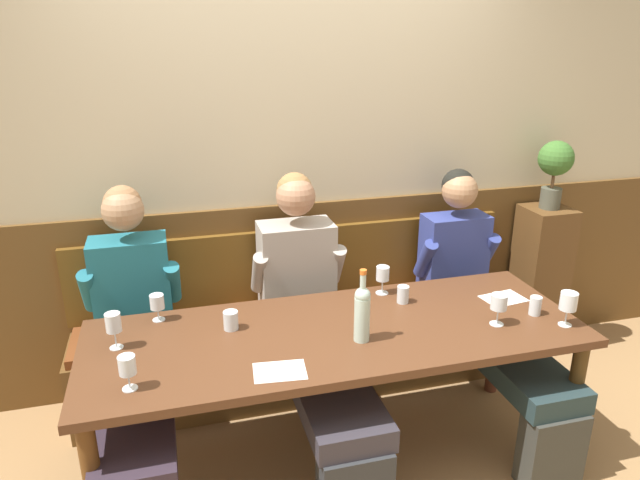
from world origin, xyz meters
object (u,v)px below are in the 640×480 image
wall_bench (304,344)px  dining_table (337,345)px  wine_glass_left_end (383,275)px  water_tumbler_center (231,320)px  person_center_right_seat (311,315)px  water_tumbler_right (403,294)px  person_right_seat (133,340)px  potted_plant (555,165)px  wine_glass_center_rear (113,323)px  wine_glass_right_end (127,366)px  wine_glass_mid_left (568,303)px  water_tumbler_left (535,306)px  wine_glass_by_bottle (499,303)px  wine_glass_near_bucket (157,303)px  person_left_seat (481,300)px  wine_bottle_green_tall (362,311)px

wall_bench → dining_table: size_ratio=1.13×
wine_glass_left_end → water_tumbler_center: size_ratio=1.72×
person_center_right_seat → water_tumbler_right: (0.44, -0.15, 0.13)m
person_right_seat → potted_plant: 2.60m
wine_glass_center_rear → wine_glass_right_end: (0.07, -0.33, -0.02)m
dining_table → wine_glass_center_rear: (-0.96, 0.10, 0.20)m
wine_glass_mid_left → water_tumbler_left: bearing=118.4°
dining_table → wine_glass_by_bottle: 0.76m
wine_glass_by_bottle → wine_glass_left_end: bearing=130.6°
dining_table → wall_bench: bearing=90.0°
wine_glass_near_bucket → water_tumbler_center: size_ratio=1.50×
dining_table → person_right_seat: (-0.91, 0.32, -0.02)m
person_center_right_seat → dining_table: bearing=-83.3°
wine_glass_near_bucket → potted_plant: (2.37, 0.39, 0.43)m
wine_glass_mid_left → wine_glass_near_bucket: bearing=163.2°
wall_bench → wine_glass_left_end: wall_bench is taller
dining_table → wine_glass_mid_left: 1.07m
dining_table → wine_glass_by_bottle: (0.73, -0.14, 0.19)m
wall_bench → water_tumbler_right: (0.40, -0.48, 0.49)m
wine_glass_mid_left → person_left_seat: bearing=101.1°
dining_table → wine_glass_near_bucket: 0.86m
wine_glass_left_end → dining_table: bearing=-137.1°
wine_bottle_green_tall → potted_plant: size_ratio=0.80×
wine_glass_mid_left → person_right_seat: bearing=163.9°
water_tumbler_center → water_tumbler_right: 0.87m
person_left_seat → wine_glass_right_end: 1.91m
wall_bench → person_right_seat: (-0.91, -0.35, 0.35)m
dining_table → wine_glass_by_bottle: bearing=-11.3°
wine_glass_near_bucket → person_center_right_seat: bearing=2.1°
person_right_seat → wine_glass_by_bottle: size_ratio=8.64×
wine_glass_by_bottle → water_tumbler_left: 0.24m
wine_glass_near_bucket → water_tumbler_right: (1.18, -0.13, -0.05)m
wall_bench → wine_glass_near_bucket: bearing=-155.5°
person_right_seat → wine_glass_near_bucket: bearing=-5.3°
potted_plant → wine_glass_center_rear: bearing=-166.6°
wine_bottle_green_tall → potted_plant: (1.51, 0.82, 0.38)m
wine_bottle_green_tall → wine_glass_left_end: size_ratio=2.25×
dining_table → wine_bottle_green_tall: bearing=-56.9°
person_right_seat → water_tumbler_center: bearing=-22.7°
wine_glass_left_end → wall_bench: bearing=133.2°
wine_glass_near_bucket → wine_glass_left_end: wine_glass_left_end is taller
person_left_seat → potted_plant: 0.99m
wine_glass_left_end → potted_plant: 1.37m
dining_table → water_tumbler_right: size_ratio=25.91×
person_center_right_seat → water_tumbler_left: person_center_right_seat is taller
dining_table → wine_glass_near_bucket: wine_glass_near_bucket is taller
wine_glass_mid_left → wine_glass_near_bucket: (-1.81, 0.55, -0.02)m
wine_glass_mid_left → water_tumbler_left: wine_glass_mid_left is taller
wine_glass_center_rear → water_tumbler_center: bearing=4.6°
water_tumbler_center → wall_bench: bearing=48.8°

